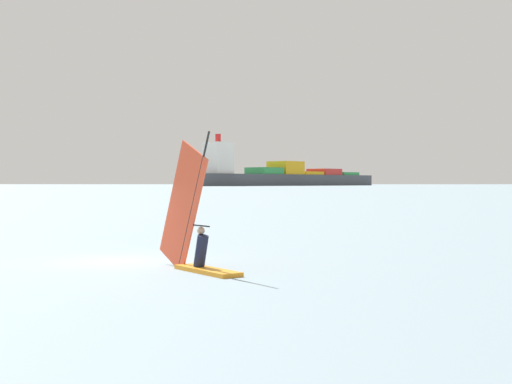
% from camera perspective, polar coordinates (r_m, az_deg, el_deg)
% --- Properties ---
extents(ground_plane, '(4000.00, 4000.00, 0.00)m').
position_cam_1_polar(ground_plane, '(22.70, -11.13, -5.61)').
color(ground_plane, gray).
extents(windsurfer, '(3.58, 2.73, 4.15)m').
position_cam_1_polar(windsurfer, '(20.00, -5.10, -3.58)').
color(windsurfer, orange).
rests_on(windsurfer, ground_plane).
extents(cargo_ship, '(105.30, 190.03, 37.31)m').
position_cam_1_polar(cargo_ship, '(545.92, 2.26, 1.33)').
color(cargo_ship, '#3F444C').
rests_on(cargo_ship, ground_plane).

